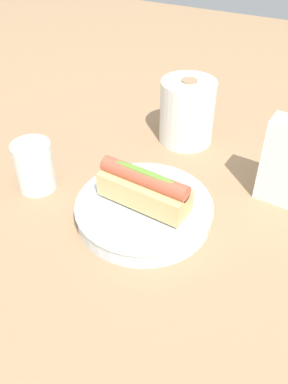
{
  "coord_description": "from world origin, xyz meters",
  "views": [
    {
      "loc": [
        0.24,
        -0.45,
        0.46
      ],
      "look_at": [
        0.01,
        0.0,
        0.05
      ],
      "focal_mm": 38.25,
      "sensor_mm": 36.0,
      "label": 1
    }
  ],
  "objects_px": {
    "serving_bowl": "(144,209)",
    "water_glass": "(35,168)",
    "paper_towel_roll": "(187,112)",
    "hotdog_front": "(144,188)"
  },
  "relations": [
    {
      "from": "serving_bowl",
      "to": "water_glass",
      "type": "height_order",
      "value": "water_glass"
    },
    {
      "from": "serving_bowl",
      "to": "paper_towel_roll",
      "type": "relative_size",
      "value": 1.68
    },
    {
      "from": "serving_bowl",
      "to": "paper_towel_roll",
      "type": "distance_m",
      "value": 0.26
    },
    {
      "from": "serving_bowl",
      "to": "hotdog_front",
      "type": "height_order",
      "value": "hotdog_front"
    },
    {
      "from": "serving_bowl",
      "to": "hotdog_front",
      "type": "xyz_separation_m",
      "value": [
        -0.0,
        -0.0,
        0.04
      ]
    },
    {
      "from": "serving_bowl",
      "to": "paper_towel_roll",
      "type": "xyz_separation_m",
      "value": [
        -0.03,
        0.26,
        0.05
      ]
    },
    {
      "from": "hotdog_front",
      "to": "paper_towel_roll",
      "type": "xyz_separation_m",
      "value": [
        -0.03,
        0.26,
        0.0
      ]
    },
    {
      "from": "water_glass",
      "to": "paper_towel_roll",
      "type": "xyz_separation_m",
      "value": [
        0.18,
        0.27,
        0.03
      ]
    },
    {
      "from": "water_glass",
      "to": "serving_bowl",
      "type": "bearing_deg",
      "value": 3.14
    },
    {
      "from": "serving_bowl",
      "to": "hotdog_front",
      "type": "distance_m",
      "value": 0.04
    }
  ]
}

